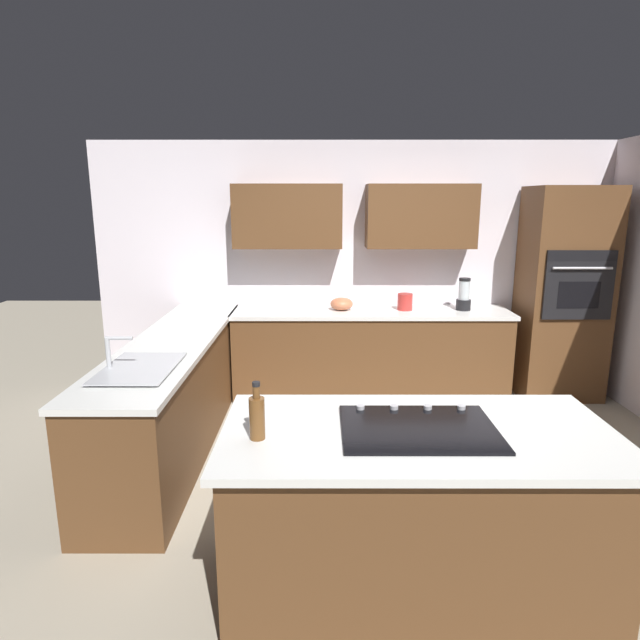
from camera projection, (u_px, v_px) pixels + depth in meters
name	position (u px, v px, depth m)	size (l,w,h in m)	color
ground_plane	(403.00, 475.00, 3.96)	(14.00, 14.00, 0.00)	#9E937F
wall_back	(372.00, 256.00, 5.64)	(6.00, 0.44, 2.60)	silver
lower_cabinets_back	(370.00, 354.00, 5.54)	(2.80, 0.60, 0.86)	brown
countertop_back	(371.00, 312.00, 5.44)	(2.84, 0.64, 0.04)	silver
lower_cabinets_side	(175.00, 394.00, 4.40)	(0.60, 2.90, 0.86)	brown
countertop_side	(172.00, 342.00, 4.30)	(0.64, 2.94, 0.04)	silver
island_base	(415.00, 515.00, 2.72)	(1.86, 0.88, 0.86)	brown
island_top	(418.00, 433.00, 2.62)	(1.94, 0.96, 0.04)	silver
wall_oven	(563.00, 294.00, 5.39)	(0.80, 0.66, 2.14)	brown
sink_unit	(138.00, 367.00, 3.53)	(0.46, 0.70, 0.23)	#515456
cooktop	(418.00, 428.00, 2.62)	(0.76, 0.56, 0.03)	black
blender	(464.00, 296.00, 5.42)	(0.15, 0.15, 0.33)	black
mixing_bowl	(342.00, 304.00, 5.44)	(0.23, 0.23, 0.13)	#CC724C
kettle	(405.00, 302.00, 5.44)	(0.15, 0.15, 0.17)	red
oil_bottle	(257.00, 416.00, 2.50)	(0.07, 0.07, 0.28)	brown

